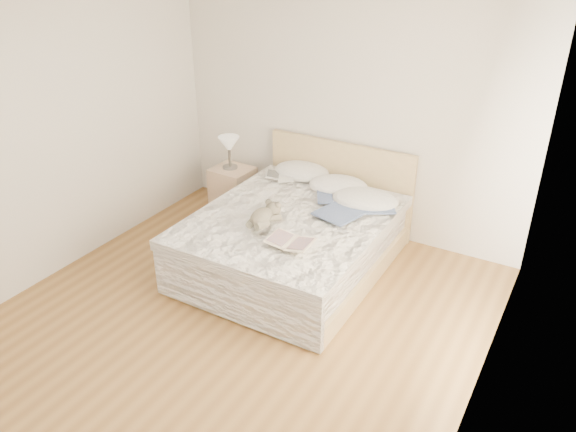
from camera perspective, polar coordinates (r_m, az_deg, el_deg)
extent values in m
cube|color=brown|center=(4.92, -6.22, -11.35)|extent=(4.00, 4.50, 0.00)
cube|color=beige|center=(6.04, 5.84, 10.73)|extent=(4.00, 0.02, 2.70)
cube|color=beige|center=(5.59, -23.98, 7.10)|extent=(0.02, 4.50, 2.70)
cube|color=beige|center=(3.51, 20.16, -3.79)|extent=(0.02, 4.50, 2.70)
cube|color=white|center=(3.73, 21.18, -0.32)|extent=(0.02, 1.30, 1.10)
cube|color=tan|center=(5.65, 0.54, -4.29)|extent=(1.68, 2.08, 0.20)
cube|color=white|center=(5.53, 0.55, -2.08)|extent=(1.60, 2.00, 0.30)
cube|color=white|center=(5.40, 0.30, -0.55)|extent=(1.72, 2.05, 0.10)
cube|color=tan|center=(6.29, 5.25, 3.16)|extent=(1.70, 0.06, 1.00)
cube|color=tan|center=(6.68, -5.60, 2.60)|extent=(0.47, 0.42, 0.56)
cylinder|color=#504945|center=(6.59, -5.90, 4.97)|extent=(0.17, 0.17, 0.02)
cylinder|color=#3C3832|center=(6.54, -5.95, 6.03)|extent=(0.03, 0.03, 0.24)
cone|color=beige|center=(6.49, -6.02, 7.27)|extent=(0.27, 0.27, 0.17)
ellipsoid|color=white|center=(6.26, 1.41, 4.55)|extent=(0.67, 0.49, 0.19)
ellipsoid|color=white|center=(5.93, 5.13, 3.09)|extent=(0.71, 0.58, 0.19)
ellipsoid|color=silver|center=(5.64, 7.83, 1.63)|extent=(0.74, 0.58, 0.20)
cube|color=silver|center=(6.15, -0.84, 4.02)|extent=(0.42, 0.37, 0.03)
cube|color=#F2E1C0|center=(4.87, 0.24, -2.66)|extent=(0.43, 0.30, 0.03)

